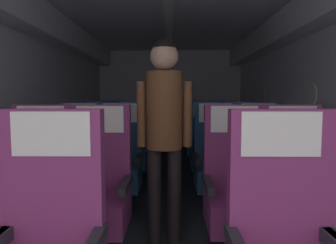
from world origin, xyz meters
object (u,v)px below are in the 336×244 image
object	(u,v)px
seat_c_right_aisle	(259,164)
seat_d_left_aisle	(132,149)
seat_b_right_aisle	(295,192)
seat_e_left_aisle	(138,139)
seat_c_left_window	(79,163)
seat_d_right_window	(207,149)
seat_e_right_window	(199,139)
seat_e_right_aisle	(226,139)
seat_e_left_window	(113,139)
flight_attendant	(164,119)
seat_b_left_window	(38,192)
seat_c_right_window	(216,164)
seat_c_left_aisle	(120,164)
seat_d_left_window	(99,149)
seat_d_right_aisle	(239,149)
seat_b_left_aisle	(99,192)
seat_b_right_window	(236,191)

from	to	relation	value
seat_c_right_aisle	seat_d_left_aisle	bearing A→B (deg)	148.07
seat_b_right_aisle	seat_e_left_aisle	world-z (taller)	same
seat_c_left_window	seat_e_left_aisle	distance (m)	1.89
seat_d_right_window	seat_e_right_window	size ratio (longest dim) A/B	1.00
seat_e_left_aisle	seat_e_right_aisle	distance (m)	1.46
seat_d_right_window	seat_e_left_window	world-z (taller)	same
seat_c_right_aisle	flight_attendant	xyz separation A→B (m)	(-0.97, -0.76, 0.53)
seat_d_left_aisle	seat_e_left_aisle	bearing A→B (deg)	90.74
seat_b_left_window	seat_e_right_aisle	xyz separation A→B (m)	(1.90, 2.79, 0.00)
seat_b_left_window	seat_e_right_window	xyz separation A→B (m)	(1.45, 2.78, 0.00)
seat_b_left_window	seat_c_right_window	distance (m)	1.74
seat_b_right_aisle	seat_c_right_aisle	distance (m)	0.93
seat_c_right_aisle	seat_d_left_aisle	distance (m)	1.71
seat_d_right_window	seat_b_left_window	bearing A→B (deg)	-128.26
seat_b_left_window	seat_c_right_window	bearing A→B (deg)	33.26
seat_c_right_window	seat_d_right_window	bearing A→B (deg)	89.33
seat_e_left_window	seat_c_left_aisle	bearing A→B (deg)	-76.77
seat_d_left_window	seat_d_left_aisle	world-z (taller)	same
seat_d_right_window	seat_d_right_aisle	bearing A→B (deg)	1.08
seat_c_left_window	seat_e_left_window	size ratio (longest dim) A/B	1.00
seat_b_right_aisle	seat_d_left_window	world-z (taller)	same
seat_b_left_aisle	flight_attendant	distance (m)	0.74
seat_d_right_aisle	seat_b_right_window	bearing A→B (deg)	-103.45
seat_c_left_aisle	seat_d_right_window	world-z (taller)	same
seat_d_left_aisle	seat_d_left_window	bearing A→B (deg)	179.74
seat_c_right_window	seat_c_left_aisle	bearing A→B (deg)	-178.59
seat_b_left_window	seat_b_right_aisle	size ratio (longest dim) A/B	1.00
seat_c_left_aisle	seat_e_left_window	distance (m)	1.90
seat_e_left_window	flight_attendant	bearing A→B (deg)	-70.46
seat_b_left_aisle	flight_attendant	size ratio (longest dim) A/B	0.69
seat_b_right_aisle	seat_d_right_window	bearing A→B (deg)	102.99
seat_b_left_window	seat_b_right_aisle	distance (m)	1.89
seat_b_left_window	seat_b_right_window	size ratio (longest dim) A/B	1.00
seat_b_left_aisle	seat_c_right_aisle	bearing A→B (deg)	32.93
seat_b_right_window	seat_e_right_window	bearing A→B (deg)	90.11
seat_d_right_aisle	seat_c_left_window	bearing A→B (deg)	-154.14
seat_b_left_aisle	seat_e_left_window	size ratio (longest dim) A/B	1.00
seat_d_left_window	seat_d_left_aisle	distance (m)	0.45
seat_d_left_window	seat_e_left_window	size ratio (longest dim) A/B	1.00
seat_c_right_aisle	seat_e_right_aisle	bearing A→B (deg)	90.12
seat_d_left_window	seat_d_right_window	bearing A→B (deg)	0.16
seat_b_right_aisle	seat_b_left_aisle	bearing A→B (deg)	-179.50
seat_b_left_aisle	seat_b_right_aisle	bearing A→B (deg)	0.50
seat_d_left_aisle	seat_e_right_aisle	world-z (taller)	same
seat_d_left_aisle	seat_e_left_window	xyz separation A→B (m)	(-0.44, 0.93, 0.00)
seat_c_left_aisle	seat_d_right_window	size ratio (longest dim) A/B	1.00
seat_b_right_aisle	seat_d_left_window	size ratio (longest dim) A/B	1.00
seat_b_left_window	seat_e_left_window	bearing A→B (deg)	89.88
seat_e_right_window	seat_e_left_aisle	bearing A→B (deg)	179.59
seat_d_right_aisle	flight_attendant	world-z (taller)	flight_attendant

